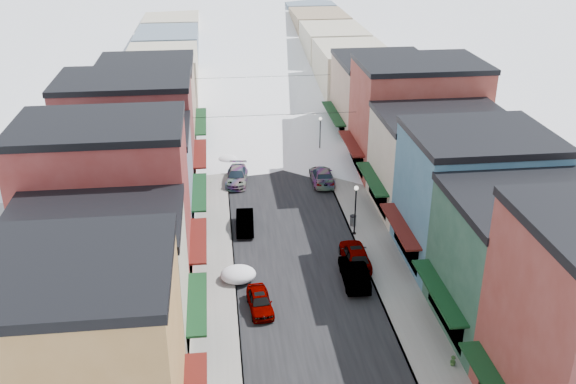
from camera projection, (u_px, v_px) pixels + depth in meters
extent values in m
cube|color=black|center=(261.00, 113.00, 84.44)|extent=(10.00, 160.00, 0.01)
cube|color=gray|center=(210.00, 115.00, 83.72)|extent=(3.20, 160.00, 0.15)
cube|color=gray|center=(310.00, 111.00, 85.11)|extent=(3.20, 160.00, 0.15)
cube|color=slate|center=(222.00, 114.00, 83.88)|extent=(0.10, 160.00, 0.15)
cube|color=slate|center=(299.00, 111.00, 84.95)|extent=(0.10, 160.00, 0.15)
cube|color=#B68143|center=(72.00, 373.00, 30.24)|extent=(10.00, 8.50, 11.00)
cube|color=black|center=(54.00, 269.00, 27.83)|extent=(10.20, 8.70, 0.50)
cube|color=beige|center=(101.00, 291.00, 38.32)|extent=(10.00, 8.00, 9.00)
cube|color=black|center=(91.00, 220.00, 36.33)|extent=(10.20, 8.20, 0.50)
cube|color=black|center=(197.00, 303.00, 39.46)|extent=(1.20, 6.80, 0.15)
cube|color=maroon|center=(108.00, 210.00, 44.86)|extent=(11.00, 8.00, 12.00)
cube|color=black|center=(97.00, 125.00, 42.24)|extent=(11.20, 8.20, 0.50)
cube|color=#4C110D|center=(198.00, 240.00, 46.67)|extent=(1.20, 6.80, 0.15)
cube|color=slate|center=(131.00, 184.00, 53.31)|extent=(10.00, 9.00, 8.50)
cube|color=black|center=(125.00, 132.00, 51.43)|extent=(10.20, 9.20, 0.50)
cube|color=black|center=(199.00, 192.00, 54.34)|extent=(1.20, 7.65, 0.15)
cube|color=maroon|center=(129.00, 136.00, 60.90)|extent=(12.00, 9.00, 10.50)
cube|color=black|center=(123.00, 79.00, 58.60)|extent=(12.20, 9.20, 0.50)
cube|color=#4C110D|center=(200.00, 153.00, 62.46)|extent=(1.20, 7.65, 0.15)
cube|color=#9B7D66|center=(149.00, 109.00, 70.24)|extent=(10.00, 11.00, 9.50)
cube|color=black|center=(144.00, 64.00, 68.14)|extent=(10.20, 11.20, 0.50)
cube|color=black|center=(201.00, 121.00, 71.48)|extent=(1.20, 9.35, 0.15)
cube|color=#224735|center=(526.00, 268.00, 40.66)|extent=(10.00, 9.00, 9.00)
cube|color=black|center=(538.00, 201.00, 38.67)|extent=(10.20, 9.20, 0.50)
cube|color=black|center=(438.00, 291.00, 40.61)|extent=(1.20, 7.65, 0.15)
cube|color=#37657E|center=(473.00, 201.00, 48.57)|extent=(10.00, 9.00, 10.00)
cube|color=black|center=(482.00, 135.00, 46.37)|extent=(10.20, 9.20, 0.50)
cube|color=#4C110D|center=(400.00, 226.00, 48.73)|extent=(1.20, 7.65, 0.15)
cube|color=beige|center=(440.00, 165.00, 57.05)|extent=(11.00, 9.00, 8.50)
cube|color=black|center=(445.00, 116.00, 55.17)|extent=(11.20, 9.20, 0.50)
cube|color=black|center=(372.00, 179.00, 56.85)|extent=(1.20, 7.65, 0.15)
cube|color=maroon|center=(416.00, 119.00, 64.70)|extent=(12.00, 9.00, 11.00)
cube|color=black|center=(421.00, 63.00, 62.29)|extent=(12.20, 9.20, 0.50)
cube|color=#4C110D|center=(351.00, 143.00, 64.97)|extent=(1.20, 7.65, 0.15)
cube|color=#A2806A|center=(381.00, 101.00, 74.03)|extent=(10.00, 11.00, 9.00)
cube|color=black|center=(384.00, 60.00, 72.04)|extent=(10.20, 11.20, 0.50)
cube|color=black|center=(333.00, 113.00, 73.99)|extent=(1.20, 9.35, 0.15)
cube|color=gray|center=(163.00, 83.00, 83.25)|extent=(9.00, 13.00, 8.00)
cube|color=gray|center=(352.00, 77.00, 85.89)|extent=(9.00, 13.00, 8.00)
cube|color=gray|center=(169.00, 58.00, 95.88)|extent=(9.00, 13.00, 8.00)
cube|color=gray|center=(333.00, 54.00, 98.52)|extent=(9.00, 13.00, 8.00)
cube|color=gray|center=(173.00, 39.00, 108.51)|extent=(9.00, 13.00, 8.00)
cube|color=gray|center=(319.00, 36.00, 111.15)|extent=(9.00, 13.00, 8.00)
cube|color=gray|center=(176.00, 24.00, 121.13)|extent=(9.00, 13.00, 8.00)
cube|color=gray|center=(307.00, 22.00, 123.77)|extent=(9.00, 13.00, 8.00)
cylinder|color=black|center=(275.00, 115.00, 63.81)|extent=(16.40, 0.04, 0.04)
cylinder|color=black|center=(263.00, 77.00, 77.34)|extent=(16.40, 0.04, 0.04)
imported|color=gray|center=(260.00, 301.00, 44.04)|extent=(1.88, 4.00, 1.32)
imported|color=black|center=(245.00, 222.00, 54.72)|extent=(1.67, 4.31, 1.40)
imported|color=#9B9DA2|center=(237.00, 176.00, 63.62)|extent=(2.59, 5.22, 1.46)
imported|color=black|center=(354.00, 273.00, 47.13)|extent=(1.86, 4.92, 1.60)
imported|color=gray|center=(355.00, 255.00, 49.47)|extent=(2.01, 4.88, 1.66)
imported|color=black|center=(322.00, 176.00, 63.62)|extent=(2.28, 5.34, 1.53)
imported|color=gray|center=(256.00, 112.00, 82.64)|extent=(2.21, 4.35, 1.42)
imported|color=silver|center=(269.00, 103.00, 85.81)|extent=(3.60, 6.43, 1.70)
cylinder|color=#575A5C|center=(353.00, 221.00, 55.14)|extent=(0.52, 0.52, 0.89)
cylinder|color=black|center=(353.00, 216.00, 54.94)|extent=(0.56, 0.56, 0.06)
cylinder|color=black|center=(354.00, 233.00, 53.94)|extent=(0.31, 0.31, 0.10)
cylinder|color=black|center=(355.00, 212.00, 53.10)|extent=(0.12, 0.12, 4.07)
sphere|color=white|center=(356.00, 188.00, 52.19)|extent=(0.37, 0.37, 0.37)
cylinder|color=black|center=(320.00, 153.00, 70.76)|extent=(0.29, 0.29, 0.10)
cylinder|color=black|center=(320.00, 137.00, 69.97)|extent=(0.12, 0.12, 3.90)
sphere|color=white|center=(320.00, 119.00, 69.09)|extent=(0.35, 0.35, 0.35)
imported|color=#395E2B|center=(453.00, 361.00, 38.68)|extent=(0.43, 0.43, 0.65)
ellipsoid|color=white|center=(238.00, 274.00, 47.37)|extent=(2.65, 2.24, 1.12)
ellipsoid|color=white|center=(240.00, 269.00, 48.59)|extent=(1.13, 1.02, 0.57)
ellipsoid|color=white|center=(227.00, 159.00, 68.45)|extent=(2.09, 1.77, 0.88)
ellipsoid|color=white|center=(229.00, 157.00, 69.64)|extent=(0.89, 0.80, 0.45)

